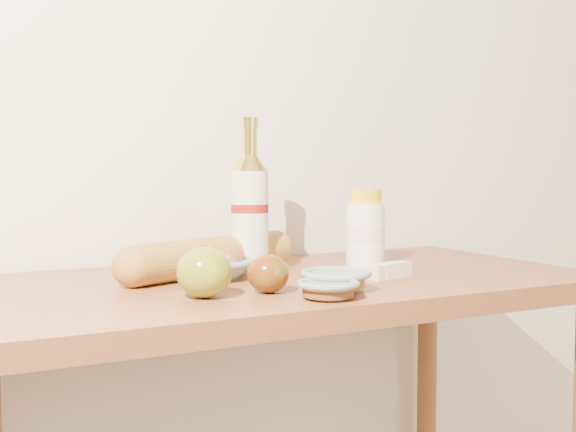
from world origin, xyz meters
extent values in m
cube|color=silver|center=(0.00, 1.51, 1.30)|extent=(3.50, 0.02, 2.60)
cube|color=#9F5D33|center=(0.00, 1.18, 0.88)|extent=(1.20, 0.60, 0.04)
cylinder|color=brown|center=(0.55, 1.43, 0.43)|extent=(0.05, 0.05, 0.86)
cylinder|color=white|center=(-0.02, 1.28, 1.00)|extent=(0.08, 0.08, 0.20)
cylinder|color=maroon|center=(-0.02, 1.28, 1.03)|extent=(0.08, 0.08, 0.02)
cone|color=gold|center=(-0.02, 1.28, 1.12)|extent=(0.08, 0.08, 0.03)
cylinder|color=gold|center=(-0.02, 1.28, 1.16)|extent=(0.03, 0.03, 0.05)
cylinder|color=gold|center=(-0.02, 1.28, 1.20)|extent=(0.03, 0.03, 0.02)
cylinder|color=white|center=(0.24, 1.25, 0.97)|extent=(0.10, 0.10, 0.13)
cylinder|color=#FDD8D4|center=(0.24, 1.25, 0.97)|extent=(0.11, 0.11, 0.03)
cylinder|color=yellow|center=(0.24, 1.25, 1.05)|extent=(0.09, 0.09, 0.03)
torus|color=gray|center=(-0.12, 1.23, 0.93)|extent=(0.22, 0.22, 0.01)
ellipsoid|color=brown|center=(-0.16, 1.23, 0.93)|extent=(0.06, 0.06, 0.06)
ellipsoid|color=brown|center=(-0.10, 1.20, 0.93)|extent=(0.06, 0.06, 0.06)
ellipsoid|color=brown|center=(-0.11, 1.26, 0.93)|extent=(0.06, 0.06, 0.06)
ellipsoid|color=brown|center=(-0.15, 1.27, 0.93)|extent=(0.06, 0.06, 0.06)
ellipsoid|color=brown|center=(-0.07, 1.24, 0.93)|extent=(0.06, 0.06, 0.06)
cylinder|color=gold|center=(-0.11, 1.27, 0.94)|extent=(0.38, 0.21, 0.07)
sphere|color=gold|center=(-0.28, 1.20, 0.94)|extent=(0.10, 0.10, 0.07)
sphere|color=gold|center=(0.07, 1.34, 0.94)|extent=(0.10, 0.10, 0.07)
ellipsoid|color=olive|center=(-0.20, 1.05, 0.94)|extent=(0.11, 0.11, 0.08)
cylinder|color=#4E321A|center=(-0.20, 1.05, 0.98)|extent=(0.01, 0.01, 0.01)
ellipsoid|color=maroon|center=(-0.09, 1.04, 0.93)|extent=(0.08, 0.08, 0.07)
cylinder|color=#482D18|center=(-0.09, 1.04, 0.96)|extent=(0.01, 0.01, 0.01)
torus|color=gray|center=(-0.03, 0.95, 0.92)|extent=(0.13, 0.13, 0.01)
cylinder|color=brown|center=(-0.03, 0.95, 0.91)|extent=(0.11, 0.11, 0.02)
torus|color=gray|center=(0.02, 1.01, 0.93)|extent=(0.14, 0.14, 0.01)
cylinder|color=brown|center=(0.02, 1.01, 0.92)|extent=(0.11, 0.11, 0.02)
cube|color=beige|center=(0.19, 1.09, 0.91)|extent=(0.10, 0.05, 0.03)
cube|color=beige|center=(0.19, 1.09, 0.91)|extent=(0.06, 0.04, 0.03)
camera|label=1|loc=(-0.61, -0.04, 1.11)|focal=45.00mm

